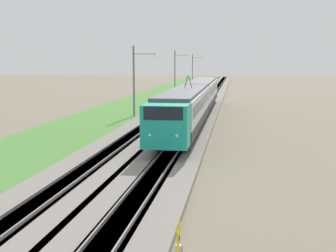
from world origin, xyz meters
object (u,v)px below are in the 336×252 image
catenary_mast_mid (134,80)px  catenary_mast_far (175,72)px  passenger_train (195,99)px  catenary_mast_distant (193,69)px

catenary_mast_mid → catenary_mast_far: catenary_mast_far is taller
catenary_mast_mid → catenary_mast_far: 35.58m
passenger_train → catenary_mast_mid: 7.71m
catenary_mast_far → catenary_mast_distant: (35.58, -0.00, -0.11)m
passenger_train → catenary_mast_far: size_ratio=5.21×
passenger_train → catenary_mast_mid: catenary_mast_mid is taller
passenger_train → catenary_mast_mid: size_ratio=5.39×
catenary_mast_mid → catenary_mast_distant: size_ratio=0.99×
catenary_mast_mid → catenary_mast_far: size_ratio=0.97×
passenger_train → catenary_mast_distant: size_ratio=5.35×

